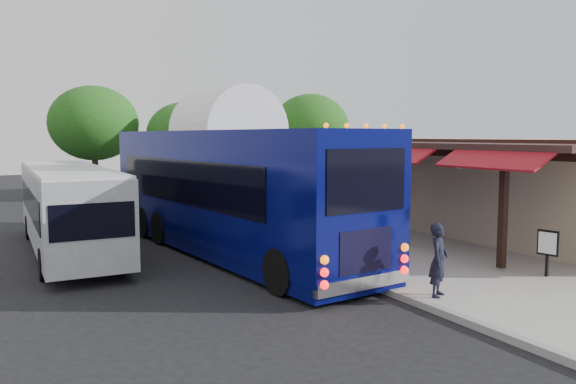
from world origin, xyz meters
TOP-DOWN VIEW (x-y plane):
  - ground at (0.00, 0.00)m, footprint 90.00×90.00m
  - sidewalk at (5.00, 4.00)m, footprint 10.00×40.00m
  - curb at (0.05, 4.00)m, footprint 0.20×40.00m
  - station_shelter at (8.38, 4.00)m, footprint 8.15×20.00m
  - coach_bus at (-1.45, 2.16)m, footprint 3.97×13.16m
  - city_bus at (-5.86, 4.82)m, footprint 2.38×10.15m
  - ped_a at (0.60, -5.00)m, footprint 0.72×0.66m
  - ped_b at (1.51, 6.86)m, footprint 1.00×0.89m
  - ped_c at (1.35, 7.00)m, footprint 1.10×0.58m
  - ped_d at (1.96, 10.40)m, footprint 1.43×1.21m
  - sign_board at (4.28, -5.00)m, footprint 0.17×0.54m
  - tree_left at (2.37, 18.05)m, footprint 4.44×4.44m
  - tree_mid at (5.34, 20.39)m, footprint 4.97×4.97m
  - tree_right at (10.67, 17.48)m, footprint 5.01×5.01m
  - tree_far at (-2.32, 20.72)m, footprint 5.20×5.20m

SIDE VIEW (x-z plane):
  - ground at x=0.00m, z-range 0.00..0.00m
  - sidewalk at x=5.00m, z-range 0.00..0.15m
  - curb at x=0.05m, z-range -0.01..0.15m
  - sign_board at x=4.28m, z-range 0.36..1.55m
  - ped_a at x=0.60m, z-range 0.15..1.79m
  - ped_b at x=1.51m, z-range 0.15..1.86m
  - ped_c at x=1.35m, z-range 0.15..1.93m
  - ped_d at x=1.96m, z-range 0.15..2.07m
  - city_bus at x=-5.86m, z-range 0.14..2.86m
  - station_shelter at x=8.38m, z-range 0.05..3.65m
  - coach_bus at x=-1.45m, z-range 0.15..4.30m
  - tree_left at x=2.37m, z-range 0.94..6.62m
  - tree_mid at x=5.34m, z-range 1.06..7.42m
  - tree_right at x=10.67m, z-range 1.07..7.48m
  - tree_far at x=-2.32m, z-range 1.11..7.76m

